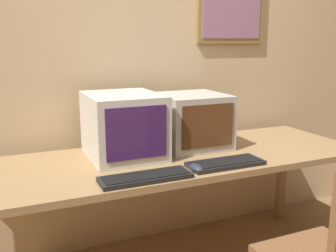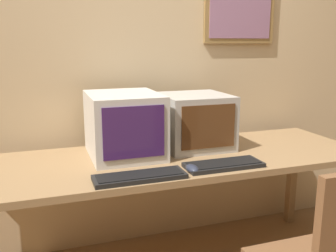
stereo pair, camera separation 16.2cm
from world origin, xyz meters
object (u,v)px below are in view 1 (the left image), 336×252
object	(u,v)px
monitor_left	(123,125)
monitor_right	(192,121)
keyboard_main	(146,177)
mouse_near_keyboard	(196,168)
keyboard_side	(226,163)

from	to	relation	value
monitor_left	monitor_right	world-z (taller)	monitor_left
keyboard_main	mouse_near_keyboard	world-z (taller)	mouse_near_keyboard
monitor_right	mouse_near_keyboard	bearing A→B (deg)	-114.20
keyboard_main	mouse_near_keyboard	xyz separation A→B (m)	(0.27, 0.01, 0.01)
monitor_right	keyboard_side	bearing A→B (deg)	-90.81
monitor_left	mouse_near_keyboard	bearing A→B (deg)	-57.95
monitor_left	keyboard_side	xyz separation A→B (m)	(0.45, -0.38, -0.17)
keyboard_main	keyboard_side	size ratio (longest dim) A/B	1.07
monitor_left	keyboard_side	world-z (taller)	monitor_left
mouse_near_keyboard	monitor_right	bearing A→B (deg)	65.80
monitor_left	mouse_near_keyboard	size ratio (longest dim) A/B	4.64
monitor_left	mouse_near_keyboard	xyz separation A→B (m)	(0.26, -0.41, -0.16)
monitor_left	mouse_near_keyboard	world-z (taller)	monitor_left
monitor_right	mouse_near_keyboard	distance (m)	0.50
monitor_right	keyboard_main	world-z (taller)	monitor_right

